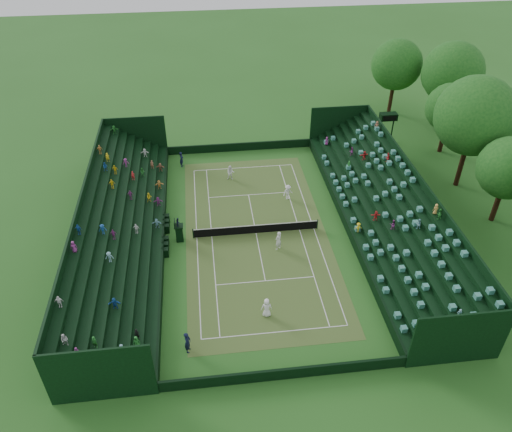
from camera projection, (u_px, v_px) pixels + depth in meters
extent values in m
plane|color=#265C1D|center=(256.00, 233.00, 46.38)|extent=(160.00, 160.00, 0.00)
cube|color=#2D6C24|center=(256.00, 233.00, 46.37)|extent=(12.97, 26.77, 0.01)
cube|color=black|center=(240.00, 147.00, 58.75)|extent=(17.17, 0.20, 1.00)
cube|color=black|center=(285.00, 374.00, 33.40)|extent=(17.17, 0.20, 1.00)
cube|color=black|center=(345.00, 222.00, 46.91)|extent=(0.20, 31.77, 1.00)
cube|color=black|center=(163.00, 236.00, 45.25)|extent=(0.20, 31.77, 1.00)
cube|color=black|center=(351.00, 222.00, 46.95)|extent=(0.80, 32.00, 1.00)
cube|color=black|center=(359.00, 219.00, 46.90)|extent=(0.80, 32.00, 1.45)
cube|color=black|center=(368.00, 217.00, 46.84)|extent=(0.80, 32.00, 1.90)
cube|color=black|center=(376.00, 214.00, 46.79)|extent=(0.80, 32.00, 2.35)
cube|color=black|center=(385.00, 212.00, 46.73)|extent=(0.80, 32.00, 2.80)
cube|color=black|center=(393.00, 209.00, 46.68)|extent=(0.80, 32.00, 3.25)
cube|color=black|center=(402.00, 207.00, 46.62)|extent=(0.80, 32.00, 3.70)
cube|color=black|center=(411.00, 204.00, 46.56)|extent=(0.80, 32.00, 4.15)
cube|color=black|center=(417.00, 200.00, 46.39)|extent=(0.20, 32.00, 4.90)
cube|color=black|center=(158.00, 236.00, 45.20)|extent=(0.80, 32.00, 1.00)
cube|color=black|center=(149.00, 235.00, 44.99)|extent=(0.80, 32.00, 1.45)
cube|color=black|center=(139.00, 234.00, 44.78)|extent=(0.80, 32.00, 1.90)
cube|color=black|center=(130.00, 233.00, 44.57)|extent=(0.80, 32.00, 2.35)
cube|color=black|center=(120.00, 231.00, 44.35)|extent=(0.80, 32.00, 2.80)
cube|color=black|center=(111.00, 230.00, 44.14)|extent=(0.80, 32.00, 3.25)
cube|color=black|center=(101.00, 229.00, 43.93)|extent=(0.80, 32.00, 3.70)
cube|color=black|center=(91.00, 227.00, 43.72)|extent=(0.80, 32.00, 4.15)
cube|color=black|center=(84.00, 224.00, 43.45)|extent=(0.20, 32.00, 4.90)
cylinder|color=black|center=(193.00, 233.00, 45.50)|extent=(0.10, 0.10, 1.06)
cylinder|color=black|center=(317.00, 224.00, 46.62)|extent=(0.10, 0.10, 1.06)
cube|color=black|center=(256.00, 229.00, 46.10)|extent=(11.57, 0.02, 0.86)
cube|color=white|center=(256.00, 225.00, 45.82)|extent=(11.57, 0.04, 0.07)
cylinder|color=black|center=(380.00, 131.00, 59.91)|extent=(0.16, 0.16, 3.00)
cylinder|color=black|center=(392.00, 130.00, 60.05)|extent=(0.16, 0.16, 3.00)
cube|color=black|center=(388.00, 117.00, 58.91)|extent=(2.00, 1.00, 0.80)
cylinder|color=black|center=(496.00, 206.00, 47.15)|extent=(0.50, 0.50, 3.12)
sphere|color=#154C16|center=(509.00, 168.00, 44.64)|extent=(5.70, 5.70, 5.70)
cylinder|color=black|center=(460.00, 167.00, 51.80)|extent=(0.50, 0.50, 4.28)
sphere|color=#154C16|center=(475.00, 116.00, 48.35)|extent=(7.82, 7.82, 7.82)
cylinder|color=black|center=(442.00, 140.00, 58.02)|extent=(0.50, 0.50, 2.98)
sphere|color=#154C16|center=(450.00, 108.00, 55.62)|extent=(5.45, 5.45, 5.45)
cylinder|color=black|center=(443.00, 115.00, 62.37)|extent=(0.50, 0.50, 3.99)
sphere|color=#154C16|center=(453.00, 72.00, 59.16)|extent=(7.29, 7.29, 7.29)
cylinder|color=black|center=(391.00, 100.00, 66.59)|extent=(0.50, 0.50, 3.53)
sphere|color=#154C16|center=(397.00, 64.00, 63.74)|extent=(6.46, 6.46, 6.46)
cube|color=black|center=(179.00, 233.00, 45.06)|extent=(0.63, 0.63, 1.61)
cube|color=black|center=(179.00, 226.00, 44.55)|extent=(0.81, 0.81, 0.09)
cube|color=black|center=(175.00, 223.00, 44.33)|extent=(0.07, 0.81, 0.63)
imported|color=black|center=(178.00, 222.00, 44.28)|extent=(0.32, 0.41, 0.83)
cube|color=black|center=(166.00, 252.00, 43.56)|extent=(0.50, 0.50, 0.81)
cube|color=black|center=(162.00, 248.00, 43.24)|extent=(0.06, 0.50, 0.50)
cube|color=black|center=(166.00, 247.00, 44.20)|extent=(0.50, 0.50, 0.81)
cube|color=black|center=(162.00, 242.00, 43.88)|extent=(0.06, 0.50, 0.50)
cube|color=black|center=(166.00, 241.00, 44.84)|extent=(0.50, 0.50, 0.81)
cube|color=black|center=(163.00, 237.00, 44.52)|extent=(0.06, 0.50, 0.50)
cube|color=black|center=(167.00, 229.00, 46.28)|extent=(0.50, 0.50, 0.81)
cube|color=black|center=(163.00, 225.00, 45.95)|extent=(0.06, 0.50, 0.50)
cube|color=black|center=(167.00, 223.00, 46.92)|extent=(0.50, 0.50, 0.81)
cube|color=black|center=(163.00, 219.00, 46.59)|extent=(0.06, 0.50, 0.50)
cube|color=black|center=(167.00, 218.00, 47.55)|extent=(0.50, 0.50, 0.81)
cube|color=black|center=(164.00, 214.00, 47.23)|extent=(0.06, 0.50, 0.50)
imported|color=white|center=(267.00, 308.00, 37.73)|extent=(0.85, 0.57, 1.70)
imported|color=white|center=(278.00, 241.00, 44.00)|extent=(0.83, 0.79, 1.92)
imported|color=white|center=(231.00, 173.00, 53.44)|extent=(0.87, 0.71, 1.66)
imported|color=white|center=(288.00, 192.00, 50.46)|extent=(1.21, 0.97, 1.63)
imported|color=black|center=(182.00, 159.00, 55.62)|extent=(0.47, 0.68, 1.78)
imported|color=black|center=(188.00, 342.00, 35.01)|extent=(0.58, 0.75, 1.82)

